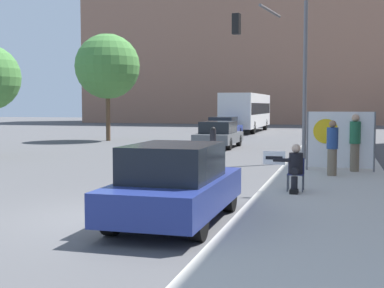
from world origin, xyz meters
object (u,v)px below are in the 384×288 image
object	(u,v)px
parked_car_curbside	(175,184)
protest_banner	(340,140)
pedestrian_behind	(355,142)
car_on_road_nearest	(219,135)
jogger_on_sidewalk	(332,148)
car_on_road_midblock	(224,127)
street_tree_midblock	(107,67)
traffic_light_pole	(280,54)
city_bus_on_road	(247,110)
seated_protester	(295,166)
motorcycle_on_road	(213,144)

from	to	relation	value
parked_car_curbside	protest_banner	bearing A→B (deg)	69.29
pedestrian_behind	car_on_road_nearest	size ratio (longest dim) A/B	0.42
jogger_on_sidewalk	car_on_road_midblock	size ratio (longest dim) A/B	0.37
jogger_on_sidewalk	street_tree_midblock	xyz separation A→B (m)	(-14.09, 14.93, 3.73)
traffic_light_pole	jogger_on_sidewalk	bearing A→B (deg)	-66.69
street_tree_midblock	parked_car_curbside	bearing A→B (deg)	-62.63
jogger_on_sidewalk	car_on_road_nearest	distance (m)	12.77
parked_car_curbside	city_bus_on_road	bearing A→B (deg)	97.44
pedestrian_behind	traffic_light_pole	xyz separation A→B (m)	(-2.85, 3.76, 3.20)
seated_protester	street_tree_midblock	world-z (taller)	street_tree_midblock
pedestrian_behind	street_tree_midblock	world-z (taller)	street_tree_midblock
traffic_light_pole	seated_protester	bearing A→B (deg)	-81.06
parked_car_curbside	car_on_road_midblock	size ratio (longest dim) A/B	0.93
seated_protester	car_on_road_nearest	size ratio (longest dim) A/B	0.26
parked_car_curbside	car_on_road_nearest	world-z (taller)	parked_car_curbside
car_on_road_midblock	motorcycle_on_road	size ratio (longest dim) A/B	2.18
pedestrian_behind	traffic_light_pole	world-z (taller)	traffic_light_pole
car_on_road_nearest	city_bus_on_road	distance (m)	17.45
parked_car_curbside	city_bus_on_road	xyz separation A→B (m)	(-4.62, 35.41, 1.09)
pedestrian_behind	city_bus_on_road	bearing A→B (deg)	140.13
car_on_road_nearest	car_on_road_midblock	world-z (taller)	car_on_road_midblock
protest_banner	seated_protester	bearing A→B (deg)	-103.17
car_on_road_nearest	city_bus_on_road	xyz separation A→B (m)	(-1.45, 17.36, 1.14)
protest_banner	city_bus_on_road	bearing A→B (deg)	105.70
city_bus_on_road	motorcycle_on_road	size ratio (longest dim) A/B	5.48
seated_protester	parked_car_curbside	distance (m)	4.04
parked_car_curbside	motorcycle_on_road	bearing A→B (deg)	100.11
jogger_on_sidewalk	traffic_light_pole	size ratio (longest dim) A/B	0.27
jogger_on_sidewalk	city_bus_on_road	size ratio (longest dim) A/B	0.15
protest_banner	street_tree_midblock	size ratio (longest dim) A/B	0.32
jogger_on_sidewalk	city_bus_on_road	xyz separation A→B (m)	(-7.47, 28.61, 0.85)
seated_protester	motorcycle_on_road	size ratio (longest dim) A/B	0.56
traffic_light_pole	motorcycle_on_road	distance (m)	5.12
car_on_road_midblock	traffic_light_pole	bearing A→B (deg)	-70.08
pedestrian_behind	motorcycle_on_road	world-z (taller)	pedestrian_behind
jogger_on_sidewalk	traffic_light_pole	world-z (taller)	traffic_light_pole
seated_protester	traffic_light_pole	size ratio (longest dim) A/B	0.19
motorcycle_on_road	jogger_on_sidewalk	bearing A→B (deg)	-51.80
pedestrian_behind	car_on_road_nearest	world-z (taller)	pedestrian_behind
jogger_on_sidewalk	city_bus_on_road	distance (m)	29.58
street_tree_midblock	pedestrian_behind	bearing A→B (deg)	-42.78
seated_protester	street_tree_midblock	bearing A→B (deg)	136.04
motorcycle_on_road	street_tree_midblock	world-z (taller)	street_tree_midblock
motorcycle_on_road	city_bus_on_road	bearing A→B (deg)	95.78
car_on_road_nearest	street_tree_midblock	world-z (taller)	street_tree_midblock
jogger_on_sidewalk	car_on_road_nearest	world-z (taller)	jogger_on_sidewalk
traffic_light_pole	street_tree_midblock	world-z (taller)	street_tree_midblock
seated_protester	protest_banner	bearing A→B (deg)	86.86
protest_banner	motorcycle_on_road	distance (m)	7.70
jogger_on_sidewalk	car_on_road_midblock	xyz separation A→B (m)	(-7.64, 20.15, -0.27)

